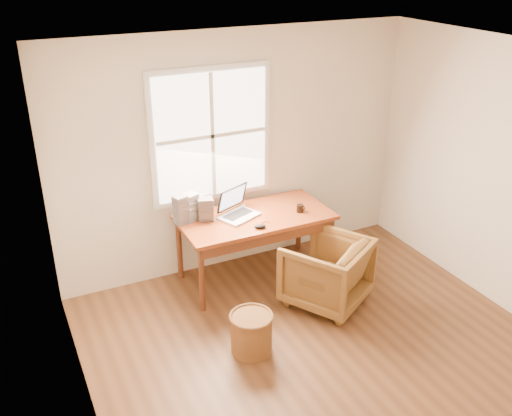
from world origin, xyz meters
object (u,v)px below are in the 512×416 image
at_px(desk, 255,217).
at_px(armchair, 326,272).
at_px(wicker_stool, 251,333).
at_px(laptop, 239,204).
at_px(coffee_mug, 300,208).
at_px(cd_stack_a, 190,207).

bearing_deg(desk, armchair, -58.87).
bearing_deg(wicker_stool, laptop, 70.60).
bearing_deg(armchair, wicker_stool, -10.26).
bearing_deg(desk, coffee_mug, -15.63).
height_order(armchair, cd_stack_a, cd_stack_a).
xyz_separation_m(armchair, coffee_mug, (0.02, 0.60, 0.44)).
xyz_separation_m(desk, wicker_stool, (-0.57, -1.12, -0.55)).
distance_m(laptop, cd_stack_a, 0.50).
relative_size(laptop, cd_stack_a, 1.44).
distance_m(desk, armchair, 0.94).
distance_m(laptop, coffee_mug, 0.66).
distance_m(armchair, laptop, 1.13).
bearing_deg(wicker_stool, coffee_mug, 43.47).
xyz_separation_m(desk, coffee_mug, (0.47, -0.13, 0.06)).
bearing_deg(laptop, wicker_stool, -132.97).
bearing_deg(wicker_stool, desk, 62.89).
relative_size(armchair, coffee_mug, 9.36).
bearing_deg(desk, wicker_stool, -117.11).
height_order(armchair, wicker_stool, armchair).
height_order(desk, wicker_stool, desk).
distance_m(armchair, wicker_stool, 1.10).
bearing_deg(coffee_mug, cd_stack_a, 170.08).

